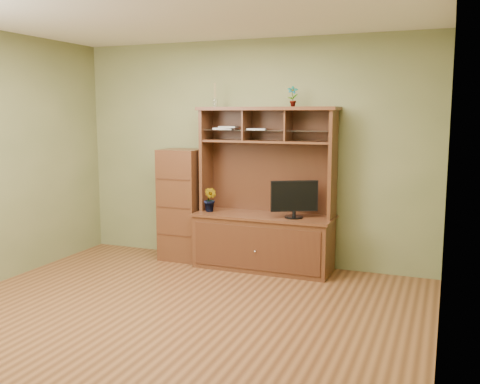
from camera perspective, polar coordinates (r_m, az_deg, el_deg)
The scene contains 8 objects.
room at distance 4.72m, azimuth -7.30°, elevation 2.52°, with size 4.54×4.04×2.74m.
media_hutch at distance 6.31m, azimuth 2.61°, elevation -3.53°, with size 1.66×0.61×1.90m.
monitor at distance 6.06m, azimuth 5.80°, elevation -0.68°, with size 0.49×0.29×0.43m.
orchid_plant at distance 6.43m, azimuth -3.19°, elevation -0.80°, with size 0.16×0.13×0.30m, color #23501B.
top_plant at distance 6.16m, azimuth 5.63°, elevation 10.14°, with size 0.12×0.08×0.23m, color #276222.
reed_diffuser at distance 6.49m, azimuth -2.68°, elevation 10.03°, with size 0.06×0.06×0.29m.
magazines at distance 6.39m, azimuth -0.48°, elevation 6.82°, with size 0.68×0.22×0.04m.
side_cabinet at distance 6.74m, azimuth -6.19°, elevation -1.33°, with size 0.49×0.45×1.38m.
Camera 1 is at (2.27, -4.12, 1.84)m, focal length 40.00 mm.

